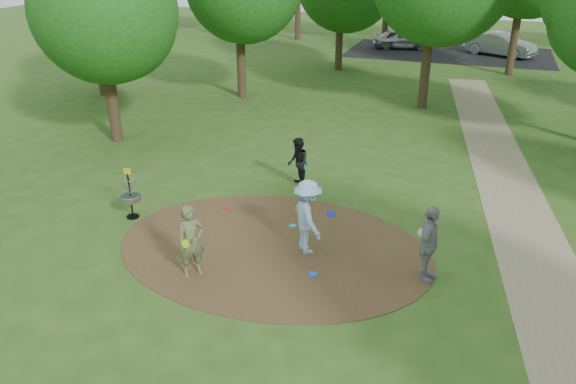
% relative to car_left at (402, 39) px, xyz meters
% --- Properties ---
extents(ground, '(100.00, 100.00, 0.00)m').
position_rel_car_left_xyz_m(ground, '(1.46, -30.56, -0.70)').
color(ground, '#2D5119').
rests_on(ground, ground).
extents(dirt_clearing, '(8.40, 8.40, 0.02)m').
position_rel_car_left_xyz_m(dirt_clearing, '(1.46, -30.56, -0.69)').
color(dirt_clearing, '#47301C').
rests_on(dirt_clearing, ground).
extents(footpath, '(7.55, 39.89, 0.01)m').
position_rel_car_left_xyz_m(footpath, '(7.96, -28.56, -0.70)').
color(footpath, '#8C7A5B').
rests_on(footpath, ground).
extents(parking_lot, '(14.00, 8.00, 0.01)m').
position_rel_car_left_xyz_m(parking_lot, '(3.46, -0.56, -0.70)').
color(parking_lot, black).
rests_on(parking_lot, ground).
extents(player_observer_with_disc, '(0.77, 0.78, 1.82)m').
position_rel_car_left_xyz_m(player_observer_with_disc, '(0.09, -32.39, 0.21)').
color(player_observer_with_disc, '#5A673B').
rests_on(player_observer_with_disc, ground).
extents(player_throwing_with_disc, '(1.45, 1.45, 1.98)m').
position_rel_car_left_xyz_m(player_throwing_with_disc, '(2.36, -30.42, 0.29)').
color(player_throwing_with_disc, '#96B9DF').
rests_on(player_throwing_with_disc, ground).
extents(player_walking_with_disc, '(0.90, 0.99, 1.66)m').
position_rel_car_left_xyz_m(player_walking_with_disc, '(0.80, -26.54, 0.13)').
color(player_walking_with_disc, black).
rests_on(player_walking_with_disc, ground).
extents(player_waiting_with_disc, '(0.67, 1.20, 1.93)m').
position_rel_car_left_xyz_m(player_waiting_with_disc, '(5.42, -30.77, 0.26)').
color(player_waiting_with_disc, gray).
rests_on(player_waiting_with_disc, ground).
extents(disc_ground_cyan, '(0.22, 0.22, 0.02)m').
position_rel_car_left_xyz_m(disc_ground_cyan, '(1.57, -29.27, -0.67)').
color(disc_ground_cyan, '#17AFBA').
rests_on(disc_ground_cyan, dirt_clearing).
extents(disc_ground_blue, '(0.22, 0.22, 0.02)m').
position_rel_car_left_xyz_m(disc_ground_blue, '(2.85, -31.48, -0.67)').
color(disc_ground_blue, blue).
rests_on(disc_ground_blue, dirt_clearing).
extents(disc_ground_red, '(0.22, 0.22, 0.02)m').
position_rel_car_left_xyz_m(disc_ground_red, '(-0.70, -28.86, -0.67)').
color(disc_ground_red, red).
rests_on(disc_ground_red, dirt_clearing).
extents(car_left, '(4.41, 2.63, 1.41)m').
position_rel_car_left_xyz_m(car_left, '(0.00, 0.00, 0.00)').
color(car_left, '#9A9BA1').
rests_on(car_left, ground).
extents(car_right, '(4.99, 3.50, 1.56)m').
position_rel_car_left_xyz_m(car_right, '(6.85, -0.47, 0.08)').
color(car_right, '#9FA2A6').
rests_on(car_right, ground).
extents(disc_golf_basket, '(0.63, 0.63, 1.54)m').
position_rel_car_left_xyz_m(disc_golf_basket, '(-3.04, -30.26, 0.17)').
color(disc_golf_basket, black).
rests_on(disc_golf_basket, ground).
extents(tree_ring, '(37.30, 45.15, 9.08)m').
position_rel_car_left_xyz_m(tree_ring, '(2.98, -20.73, 4.53)').
color(tree_ring, '#332316').
rests_on(tree_ring, ground).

